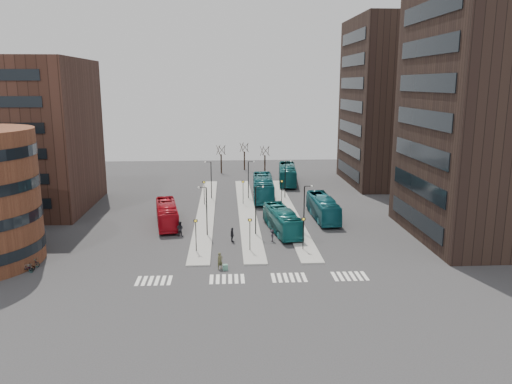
{
  "coord_description": "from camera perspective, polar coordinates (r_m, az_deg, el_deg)",
  "views": [
    {
      "loc": [
        -0.92,
        -41.28,
        18.47
      ],
      "look_at": [
        2.78,
        20.3,
        5.0
      ],
      "focal_mm": 35.0,
      "sensor_mm": 36.0,
      "label": 1
    }
  ],
  "objects": [
    {
      "name": "ground",
      "position": [
        45.24,
        -2.02,
        -11.79
      ],
      "size": [
        160.0,
        160.0,
        0.0
      ],
      "primitive_type": "plane",
      "color": "#2A2A2C",
      "rests_on": "ground"
    },
    {
      "name": "traveller",
      "position": [
        51.16,
        -4.14,
        -7.84
      ],
      "size": [
        0.75,
        0.68,
        1.73
      ],
      "primitive_type": "imported",
      "rotation": [
        0.0,
        0.0,
        0.55
      ],
      "color": "#4F4E2F",
      "rests_on": "ground"
    },
    {
      "name": "teal_bus_a",
      "position": [
        63.23,
        2.98,
        -3.26
      ],
      "size": [
        4.11,
        11.12,
        3.03
      ],
      "primitive_type": "imported",
      "rotation": [
        0.0,
        0.0,
        0.15
      ],
      "color": "#135F60",
      "rests_on": "ground"
    },
    {
      "name": "commuter_c",
      "position": [
        59.62,
        1.83,
        -5.0
      ],
      "size": [
        0.59,
        0.97,
        1.46
      ],
      "primitive_type": "imported",
      "rotation": [
        0.0,
        0.0,
        4.77
      ],
      "color": "black",
      "rests_on": "ground"
    },
    {
      "name": "island_mid",
      "position": [
        73.68,
        -1.06,
        -2.14
      ],
      "size": [
        2.5,
        45.0,
        0.15
      ],
      "primitive_type": "cube",
      "color": "gray",
      "rests_on": "ground"
    },
    {
      "name": "teal_bus_b",
      "position": [
        81.14,
        0.81,
        0.49
      ],
      "size": [
        3.65,
        13.33,
        3.68
      ],
      "primitive_type": "imported",
      "rotation": [
        0.0,
        0.0,
        -0.04
      ],
      "color": "#135A63",
      "rests_on": "ground"
    },
    {
      "name": "crosswalk_stripes",
      "position": [
        48.97,
        -0.06,
        -9.83
      ],
      "size": [
        22.35,
        2.4,
        0.01
      ],
      "color": "silver",
      "rests_on": "ground"
    },
    {
      "name": "bicycle_far",
      "position": [
        56.68,
        -24.19,
        -7.35
      ],
      "size": [
        1.81,
        1.11,
        0.9
      ],
      "primitive_type": "imported",
      "rotation": [
        0.0,
        0.0,
        1.24
      ],
      "color": "gray",
      "rests_on": "ground"
    },
    {
      "name": "teal_bus_c",
      "position": [
        69.86,
        7.66,
        -1.79
      ],
      "size": [
        2.91,
        11.38,
        3.15
      ],
      "primitive_type": "imported",
      "rotation": [
        0.0,
        0.0,
        0.02
      ],
      "color": "#155E6A",
      "rests_on": "ground"
    },
    {
      "name": "bicycle_near",
      "position": [
        55.3,
        -24.76,
        -7.92
      ],
      "size": [
        1.68,
        1.02,
        0.84
      ],
      "primitive_type": "imported",
      "rotation": [
        0.0,
        0.0,
        1.25
      ],
      "color": "gray",
      "rests_on": "ground"
    },
    {
      "name": "island_left",
      "position": [
        73.68,
        -5.73,
        -2.2
      ],
      "size": [
        2.5,
        45.0,
        0.15
      ],
      "primitive_type": "cube",
      "color": "gray",
      "rests_on": "ground"
    },
    {
      "name": "tower_near",
      "position": [
        66.15,
        26.67,
        8.02
      ],
      "size": [
        20.12,
        20.0,
        30.0
      ],
      "color": "black",
      "rests_on": "ground"
    },
    {
      "name": "lamp_posts",
      "position": [
        70.95,
        -0.49,
        0.2
      ],
      "size": [
        14.04,
        20.24,
        6.12
      ],
      "color": "black",
      "rests_on": "ground"
    },
    {
      "name": "commuter_b",
      "position": [
        59.42,
        -2.73,
        -4.92
      ],
      "size": [
        0.69,
        1.11,
        1.76
      ],
      "primitive_type": "imported",
      "rotation": [
        0.0,
        0.0,
        1.85
      ],
      "color": "black",
      "rests_on": "ground"
    },
    {
      "name": "bicycle_mid",
      "position": [
        55.34,
        -24.74,
        -7.86
      ],
      "size": [
        1.57,
        1.0,
        0.91
      ],
      "primitive_type": "imported",
      "rotation": [
        0.0,
        0.0,
        1.98
      ],
      "color": "gray",
      "rests_on": "ground"
    },
    {
      "name": "tower_far",
      "position": [
        97.09,
        16.62,
        9.77
      ],
      "size": [
        20.12,
        20.0,
        30.0
      ],
      "color": "black",
      "rests_on": "ground"
    },
    {
      "name": "commuter_a",
      "position": [
        62.31,
        -8.7,
        -4.17
      ],
      "size": [
        1.09,
        0.97,
        1.88
      ],
      "primitive_type": "imported",
      "rotation": [
        0.0,
        0.0,
        2.82
      ],
      "color": "black",
      "rests_on": "ground"
    },
    {
      "name": "teal_bus_d",
      "position": [
        93.76,
        3.6,
        2.04
      ],
      "size": [
        4.17,
        12.99,
        3.56
      ],
      "primitive_type": "imported",
      "rotation": [
        0.0,
        0.0,
        -0.09
      ],
      "color": "#115659",
      "rests_on": "ground"
    },
    {
      "name": "sign_poles",
      "position": [
        66.31,
        -1.16,
        -1.7
      ],
      "size": [
        12.45,
        22.12,
        3.65
      ],
      "color": "black",
      "rests_on": "ground"
    },
    {
      "name": "red_bus",
      "position": [
        67.27,
        -10.14,
        -2.49
      ],
      "size": [
        4.21,
        11.03,
        3.0
      ],
      "primitive_type": "imported",
      "rotation": [
        0.0,
        0.0,
        0.16
      ],
      "color": "#B00D1A",
      "rests_on": "ground"
    },
    {
      "name": "bare_trees",
      "position": [
        105.2,
        -1.45,
        3.71
      ],
      "size": [
        10.97,
        8.14,
        5.9
      ],
      "color": "black",
      "rests_on": "ground"
    },
    {
      "name": "office_block",
      "position": [
        82.55,
        -27.19,
        5.78
      ],
      "size": [
        25.0,
        20.12,
        22.0
      ],
      "color": "#3F261D",
      "rests_on": "ground"
    },
    {
      "name": "suitcase",
      "position": [
        50.99,
        -3.53,
        -8.59
      ],
      "size": [
        0.54,
        0.47,
        0.59
      ],
      "primitive_type": "cube",
      "rotation": [
        0.0,
        0.0,
        0.21
      ],
      "color": "#1A3F92",
      "rests_on": "ground"
    },
    {
      "name": "island_right",
      "position": [
        74.16,
        3.58,
        -2.07
      ],
      "size": [
        2.5,
        45.0,
        0.15
      ],
      "primitive_type": "cube",
      "color": "gray",
      "rests_on": "ground"
    }
  ]
}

